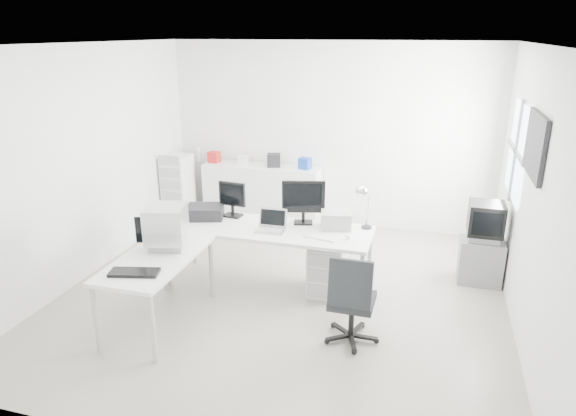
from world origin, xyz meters
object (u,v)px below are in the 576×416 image
(lcd_monitor_large, at_px, (303,202))
(crt_tv, at_px, (486,222))
(laser_printer, at_px, (336,220))
(inkjet_printer, at_px, (205,212))
(sideboard, at_px, (262,194))
(office_chair, at_px, (352,296))
(laptop, at_px, (270,221))
(main_desk, at_px, (269,257))
(crt_monitor, at_px, (166,227))
(drawer_pedestal, at_px, (328,268))
(tv_cabinet, at_px, (480,261))
(side_desk, at_px, (159,290))
(filing_cabinet, at_px, (178,189))
(lcd_monitor_small, at_px, (232,199))

(lcd_monitor_large, xyz_separation_m, crt_tv, (2.09, 0.56, -0.24))
(laser_printer, bearing_deg, inkjet_printer, 171.18)
(inkjet_printer, relative_size, sideboard, 0.23)
(office_chair, bearing_deg, laptop, 145.24)
(inkjet_printer, bearing_deg, sideboard, 71.53)
(main_desk, xyz_separation_m, crt_monitor, (-0.85, -0.85, 0.61))
(drawer_pedestal, relative_size, laptop, 1.61)
(tv_cabinet, distance_m, sideboard, 3.48)
(main_desk, relative_size, laptop, 6.42)
(laser_printer, xyz_separation_m, sideboard, (-1.54, 1.86, -0.38))
(lcd_monitor_large, bearing_deg, side_desk, -145.35)
(lcd_monitor_large, bearing_deg, filing_cabinet, 135.50)
(office_chair, relative_size, filing_cabinet, 0.88)
(filing_cabinet, bearing_deg, sideboard, 17.28)
(lcd_monitor_large, relative_size, filing_cabinet, 0.48)
(filing_cabinet, bearing_deg, drawer_pedestal, -30.66)
(main_desk, height_order, crt_monitor, crt_monitor)
(laptop, distance_m, office_chair, 1.39)
(lcd_monitor_small, height_order, tv_cabinet, lcd_monitor_small)
(sideboard, relative_size, filing_cabinet, 1.70)
(laser_printer, height_order, crt_tv, crt_tv)
(main_desk, xyz_separation_m, crt_tv, (2.44, 0.81, 0.40))
(office_chair, bearing_deg, main_desk, 143.15)
(inkjet_printer, height_order, crt_monitor, crt_monitor)
(lcd_monitor_small, distance_m, tv_cabinet, 3.12)
(lcd_monitor_small, relative_size, lcd_monitor_large, 0.83)
(sideboard, bearing_deg, lcd_monitor_large, -58.02)
(crt_monitor, relative_size, office_chair, 0.50)
(laptop, relative_size, crt_tv, 0.75)
(laser_printer, bearing_deg, sideboard, 116.56)
(drawer_pedestal, distance_m, tv_cabinet, 1.90)
(lcd_monitor_small, xyz_separation_m, crt_tv, (2.99, 0.56, -0.19))
(laptop, height_order, laser_printer, laptop)
(crt_tv, bearing_deg, office_chair, -127.71)
(side_desk, height_order, lcd_monitor_large, lcd_monitor_large)
(crt_monitor, bearing_deg, drawer_pedestal, 14.69)
(laptop, bearing_deg, main_desk, 114.95)
(side_desk, xyz_separation_m, crt_tv, (3.29, 1.91, 0.40))
(inkjet_printer, bearing_deg, laser_printer, -12.50)
(main_desk, distance_m, crt_monitor, 1.35)
(inkjet_printer, relative_size, laser_printer, 1.26)
(drawer_pedestal, xyz_separation_m, lcd_monitor_small, (-1.25, 0.20, 0.67))
(main_desk, xyz_separation_m, laptop, (0.05, -0.10, 0.50))
(inkjet_printer, distance_m, lcd_monitor_large, 1.22)
(drawer_pedestal, xyz_separation_m, tv_cabinet, (1.74, 0.76, -0.02))
(lcd_monitor_small, relative_size, laptop, 1.16)
(laptop, relative_size, filing_cabinet, 0.34)
(office_chair, relative_size, tv_cabinet, 1.74)
(drawer_pedestal, xyz_separation_m, filing_cabinet, (-2.76, 1.64, 0.25))
(laser_printer, height_order, sideboard, laser_printer)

